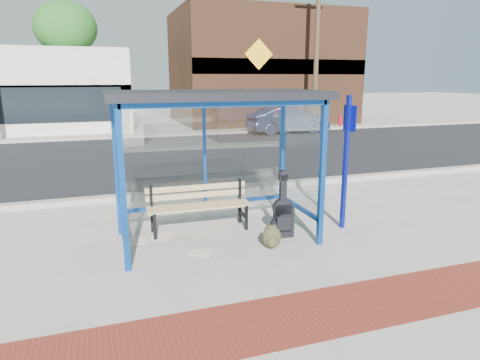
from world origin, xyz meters
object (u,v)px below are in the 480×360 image
object	(u,v)px
bench	(198,204)
fire_hydrant	(340,121)
guitar_bag	(283,215)
suitcase	(284,221)
backpack	(272,237)
parked_car	(288,120)

from	to	relation	value
bench	fire_hydrant	size ratio (longest dim) A/B	2.74
guitar_bag	fire_hydrant	xyz separation A→B (m)	(9.74, 14.04, -0.04)
bench	guitar_bag	bearing A→B (deg)	-32.05
bench	fire_hydrant	xyz separation A→B (m)	(10.98, 13.23, -0.12)
suitcase	fire_hydrant	distance (m)	17.03
guitar_bag	suitcase	bearing A→B (deg)	56.34
guitar_bag	suitcase	distance (m)	0.15
backpack	parked_car	world-z (taller)	parked_car
bench	fire_hydrant	world-z (taller)	bench
parked_car	guitar_bag	bearing A→B (deg)	153.32
backpack	parked_car	xyz separation A→B (m)	(6.35, 13.04, 0.47)
backpack	fire_hydrant	distance (m)	17.59
fire_hydrant	guitar_bag	bearing A→B (deg)	-124.75
bench	suitcase	distance (m)	1.51
guitar_bag	backpack	distance (m)	0.56
backpack	guitar_bag	bearing A→B (deg)	63.78
parked_car	fire_hydrant	distance (m)	4.00
backpack	suitcase	bearing A→B (deg)	63.71
backpack	bench	bearing A→B (deg)	143.79
bench	parked_car	distance (m)	13.89
suitcase	backpack	bearing A→B (deg)	-120.74
fire_hydrant	suitcase	bearing A→B (deg)	-124.72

